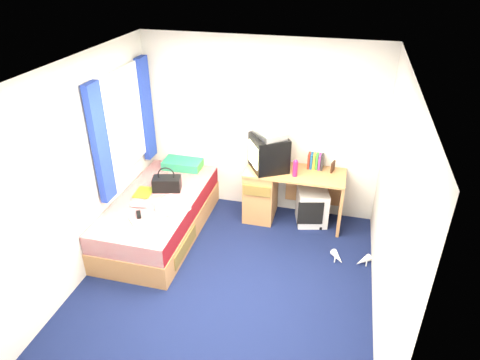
% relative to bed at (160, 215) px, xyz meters
% --- Properties ---
extents(ground, '(3.40, 3.40, 0.00)m').
position_rel_bed_xyz_m(ground, '(1.10, -0.70, -0.27)').
color(ground, '#0C1438').
rests_on(ground, ground).
extents(room_shell, '(3.40, 3.40, 3.40)m').
position_rel_bed_xyz_m(room_shell, '(1.10, -0.70, 1.18)').
color(room_shell, white).
rests_on(room_shell, ground).
extents(bed, '(1.01, 2.00, 0.54)m').
position_rel_bed_xyz_m(bed, '(0.00, 0.00, 0.00)').
color(bed, tan).
rests_on(bed, ground).
extents(pillow, '(0.55, 0.35, 0.12)m').
position_rel_bed_xyz_m(pillow, '(0.02, 0.87, 0.33)').
color(pillow, teal).
rests_on(pillow, bed).
extents(desk, '(1.30, 0.55, 0.75)m').
position_rel_bed_xyz_m(desk, '(1.36, 0.74, 0.14)').
color(desk, tan).
rests_on(desk, ground).
extents(storage_cube, '(0.48, 0.48, 0.49)m').
position_rel_bed_xyz_m(storage_cube, '(1.90, 0.74, -0.02)').
color(storage_cube, silver).
rests_on(storage_cube, ground).
extents(crt_tv, '(0.60, 0.61, 0.46)m').
position_rel_bed_xyz_m(crt_tv, '(1.28, 0.74, 0.71)').
color(crt_tv, black).
rests_on(crt_tv, desk).
extents(vcr, '(0.49, 0.51, 0.08)m').
position_rel_bed_xyz_m(vcr, '(1.28, 0.74, 0.98)').
color(vcr, '#BCBDBF').
rests_on(vcr, crt_tv).
extents(book_row, '(0.20, 0.13, 0.20)m').
position_rel_bed_xyz_m(book_row, '(1.88, 0.90, 0.58)').
color(book_row, maroon).
rests_on(book_row, desk).
extents(picture_frame, '(0.05, 0.12, 0.14)m').
position_rel_bed_xyz_m(picture_frame, '(2.11, 0.86, 0.55)').
color(picture_frame, black).
rests_on(picture_frame, desk).
extents(pink_water_bottle, '(0.07, 0.07, 0.20)m').
position_rel_bed_xyz_m(pink_water_bottle, '(1.65, 0.61, 0.58)').
color(pink_water_bottle, '#C41B54').
rests_on(pink_water_bottle, desk).
extents(aerosol_can, '(0.05, 0.05, 0.16)m').
position_rel_bed_xyz_m(aerosol_can, '(1.54, 0.74, 0.56)').
color(aerosol_can, silver).
rests_on(aerosol_can, desk).
extents(handbag, '(0.40, 0.28, 0.33)m').
position_rel_bed_xyz_m(handbag, '(0.04, 0.22, 0.37)').
color(handbag, black).
rests_on(handbag, bed).
extents(towel, '(0.40, 0.37, 0.11)m').
position_rel_bed_xyz_m(towel, '(0.31, -0.23, 0.33)').
color(towel, silver).
rests_on(towel, bed).
extents(magazine, '(0.23, 0.30, 0.01)m').
position_rel_bed_xyz_m(magazine, '(-0.22, 0.06, 0.28)').
color(magazine, '#D8FF1C').
rests_on(magazine, bed).
extents(water_bottle, '(0.21, 0.09, 0.07)m').
position_rel_bed_xyz_m(water_bottle, '(-0.12, -0.26, 0.31)').
color(water_bottle, white).
rests_on(water_bottle, bed).
extents(colour_swatch_fan, '(0.20, 0.20, 0.01)m').
position_rel_bed_xyz_m(colour_swatch_fan, '(-0.04, -0.58, 0.28)').
color(colour_swatch_fan, yellow).
rests_on(colour_swatch_fan, bed).
extents(remote_control, '(0.12, 0.16, 0.02)m').
position_rel_bed_xyz_m(remote_control, '(-0.05, -0.43, 0.28)').
color(remote_control, black).
rests_on(remote_control, bed).
extents(window_assembly, '(0.11, 1.42, 1.40)m').
position_rel_bed_xyz_m(window_assembly, '(-0.45, 0.20, 1.15)').
color(window_assembly, silver).
rests_on(window_assembly, room_shell).
extents(white_heels, '(0.50, 0.24, 0.09)m').
position_rel_bed_xyz_m(white_heels, '(2.45, 0.01, -0.23)').
color(white_heels, white).
rests_on(white_heels, ground).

